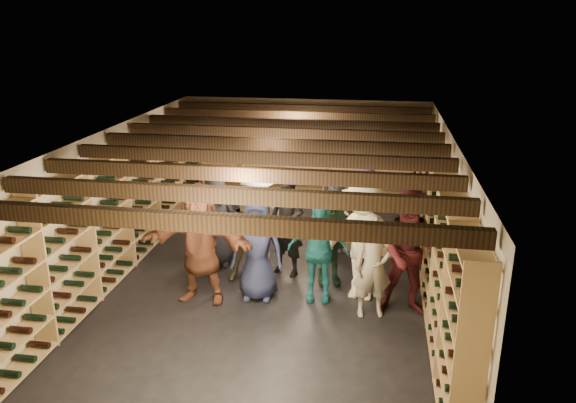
% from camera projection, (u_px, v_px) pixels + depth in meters
% --- Properties ---
extents(ground, '(8.00, 8.00, 0.00)m').
position_uv_depth(ground, '(273.00, 276.00, 9.41)').
color(ground, black).
rests_on(ground, ground).
extents(walls, '(5.52, 8.02, 2.40)m').
position_uv_depth(walls, '(272.00, 209.00, 9.03)').
color(walls, '#B4A98C').
rests_on(walls, ground).
extents(ceiling, '(5.50, 8.00, 0.01)m').
position_uv_depth(ceiling, '(272.00, 135.00, 8.65)').
color(ceiling, beige).
rests_on(ceiling, walls).
extents(ceiling_joists, '(5.40, 7.12, 0.18)m').
position_uv_depth(ceiling_joists, '(272.00, 144.00, 8.70)').
color(ceiling_joists, black).
rests_on(ceiling_joists, ground).
extents(wine_rack_left, '(0.32, 7.50, 2.15)m').
position_uv_depth(wine_rack_left, '(123.00, 208.00, 9.46)').
color(wine_rack_left, '#A1804E').
rests_on(wine_rack_left, ground).
extents(wine_rack_right, '(0.32, 7.50, 2.15)m').
position_uv_depth(wine_rack_right, '(435.00, 225.00, 8.68)').
color(wine_rack_right, '#A1804E').
rests_on(wine_rack_right, ground).
extents(wine_rack_back, '(4.70, 0.30, 2.15)m').
position_uv_depth(wine_rack_back, '(304.00, 159.00, 12.66)').
color(wine_rack_back, '#A1804E').
rests_on(wine_rack_back, ground).
extents(crate_stack_left, '(0.52, 0.37, 0.68)m').
position_uv_depth(crate_stack_left, '(262.00, 222.00, 10.91)').
color(crate_stack_left, '#A68157').
rests_on(crate_stack_left, ground).
extents(crate_stack_right, '(0.59, 0.49, 0.68)m').
position_uv_depth(crate_stack_right, '(335.00, 232.00, 10.38)').
color(crate_stack_right, '#A68157').
rests_on(crate_stack_right, ground).
extents(crate_loose, '(0.56, 0.43, 0.17)m').
position_uv_depth(crate_loose, '(381.00, 248.00, 10.33)').
color(crate_loose, '#A68157').
rests_on(crate_loose, ground).
extents(person_0, '(0.83, 0.59, 1.58)m').
position_uv_depth(person_0, '(216.00, 222.00, 9.64)').
color(person_0, black).
rests_on(person_0, ground).
extents(person_1, '(0.75, 0.63, 1.76)m').
position_uv_depth(person_1, '(287.00, 224.00, 9.25)').
color(person_1, black).
rests_on(person_1, ground).
extents(person_2, '(0.94, 0.84, 1.59)m').
position_uv_depth(person_2, '(251.00, 234.00, 9.08)').
color(person_2, brown).
rests_on(person_2, ground).
extents(person_3, '(1.36, 0.98, 1.90)m').
position_uv_depth(person_3, '(363.00, 240.00, 8.43)').
color(person_3, '#F0F2B9').
rests_on(person_3, ground).
extents(person_4, '(0.94, 0.43, 1.59)m').
position_uv_depth(person_4, '(318.00, 251.00, 8.44)').
color(person_4, '#1F777B').
rests_on(person_4, ground).
extents(person_5, '(1.75, 0.65, 1.86)m').
position_uv_depth(person_5, '(200.00, 243.00, 8.37)').
color(person_5, brown).
rests_on(person_5, ground).
extents(person_6, '(0.81, 0.55, 1.62)m').
position_uv_depth(person_6, '(257.00, 249.00, 8.46)').
color(person_6, '#23294B').
rests_on(person_6, ground).
extents(person_7, '(0.63, 0.49, 1.54)m').
position_uv_depth(person_7, '(373.00, 266.00, 7.97)').
color(person_7, gray).
rests_on(person_7, ground).
extents(person_8, '(0.93, 0.72, 1.90)m').
position_uv_depth(person_8, '(412.00, 253.00, 7.96)').
color(person_8, '#431417').
rests_on(person_8, ground).
extents(person_9, '(1.19, 0.77, 1.75)m').
position_uv_depth(person_9, '(259.00, 218.00, 9.57)').
color(person_9, '#9F9A90').
rests_on(person_9, ground).
extents(person_10, '(1.01, 0.68, 1.59)m').
position_uv_depth(person_10, '(328.00, 237.00, 8.94)').
color(person_10, '#234634').
rests_on(person_10, ground).
extents(person_11, '(1.57, 0.84, 1.62)m').
position_uv_depth(person_11, '(365.00, 210.00, 10.13)').
color(person_11, '#896098').
rests_on(person_11, ground).
extents(person_12, '(0.76, 0.52, 1.49)m').
position_uv_depth(person_12, '(335.00, 212.00, 10.25)').
color(person_12, '#323136').
rests_on(person_12, ground).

